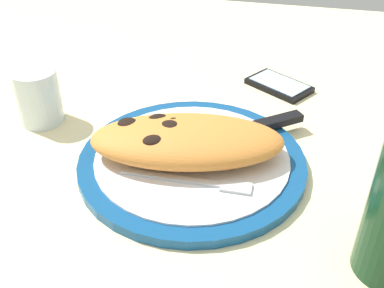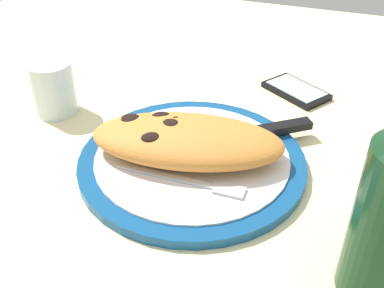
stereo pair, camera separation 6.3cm
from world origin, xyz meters
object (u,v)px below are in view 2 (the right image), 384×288
calzone (187,140)px  knife (265,131)px  water_glass (54,91)px  plate (192,161)px  fork (191,182)px  smartphone (296,91)px

calzone → knife: 12.91cm
water_glass → plate: bearing=-13.3°
fork → water_glass: bearing=157.3°
plate → knife: bearing=46.7°
plate → knife: 12.33cm
calzone → water_glass: 26.50cm
fork → smartphone: fork is taller
fork → knife: 15.91cm
fork → smartphone: (8.23, 32.19, -1.36)cm
knife → smartphone: knife is taller
plate → knife: knife is taller
smartphone → water_glass: bearing=-151.1°
calzone → fork: calzone is taller
calzone → knife: bearing=43.8°
water_glass → smartphone: bearing=28.9°
smartphone → water_glass: size_ratio=1.46×
plate → water_glass: size_ratio=3.61×
fork → smartphone: size_ratio=1.35×
fork → knife: bearing=66.2°
knife → smartphone: 17.81cm
calzone → smartphone: 28.91cm
knife → smartphone: size_ratio=1.40×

